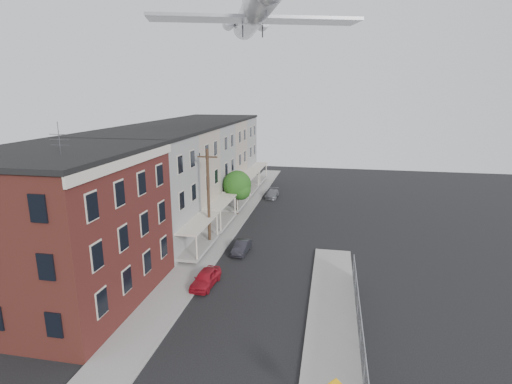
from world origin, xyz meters
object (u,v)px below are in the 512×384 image
at_px(car_mid, 242,247).
at_px(car_far, 272,194).
at_px(utility_pole, 208,197).
at_px(car_near, 206,278).
at_px(street_tree, 238,186).
at_px(airplane, 253,13).

height_order(car_mid, car_far, car_far).
xyz_separation_m(utility_pole, car_near, (2.00, -7.40, -4.08)).
bearing_deg(car_far, street_tree, -106.68).
height_order(car_near, car_far, car_near).
xyz_separation_m(car_far, airplane, (-1.18, -7.07, 21.30)).
height_order(utility_pole, street_tree, utility_pole).
height_order(utility_pole, car_near, utility_pole).
height_order(car_near, car_mid, car_near).
bearing_deg(street_tree, airplane, 46.22).
xyz_separation_m(utility_pole, street_tree, (0.33, 9.92, -1.22)).
relative_size(car_near, car_far, 0.95).
bearing_deg(car_far, car_mid, -89.00).
distance_m(street_tree, car_far, 9.43).
distance_m(car_near, car_mid, 6.65).
bearing_deg(utility_pole, street_tree, 88.11).
height_order(utility_pole, car_far, utility_pole).
bearing_deg(utility_pole, car_near, -74.87).
bearing_deg(car_far, utility_pole, -98.75).
height_order(utility_pole, airplane, airplane).
xyz_separation_m(street_tree, car_far, (2.62, 8.58, -2.91)).
distance_m(utility_pole, car_near, 8.68).
height_order(street_tree, car_near, street_tree).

